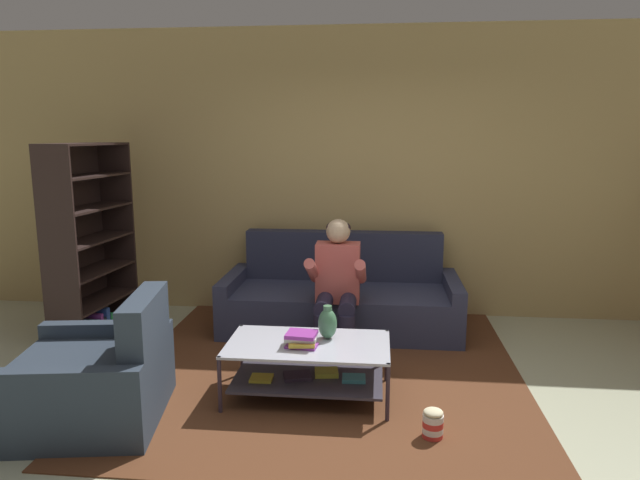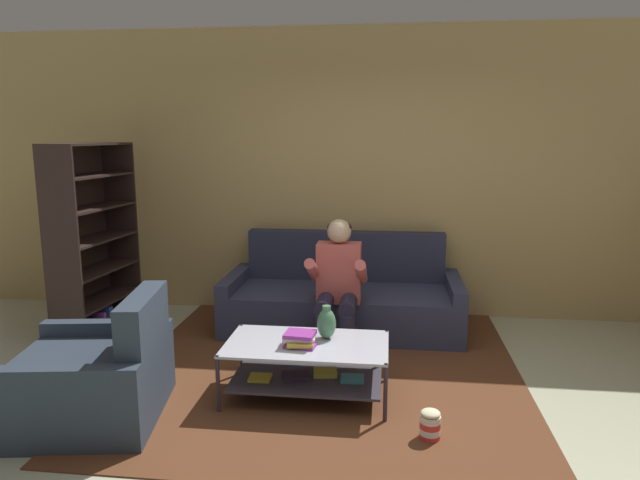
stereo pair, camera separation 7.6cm
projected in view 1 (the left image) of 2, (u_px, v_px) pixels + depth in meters
ground at (355, 425)px, 3.68m from camera, size 16.80×16.80×0.00m
back_partition at (367, 174)px, 5.82m from camera, size 8.40×0.12×2.90m
couch at (341, 299)px, 5.49m from camera, size 2.22×0.95×0.89m
person_seated_center at (337, 281)px, 4.87m from camera, size 0.50×0.58×1.13m
coffee_table at (309, 361)px, 4.04m from camera, size 1.14×0.65×0.40m
area_rug at (326, 362)px, 4.69m from camera, size 3.07×3.44×0.01m
vase at (328, 323)px, 4.08m from camera, size 0.14×0.14×0.24m
book_stack at (301, 339)px, 3.94m from camera, size 0.24×0.20×0.10m
bookshelf at (85, 253)px, 5.28m from camera, size 0.44×1.00×1.77m
armchair at (95, 380)px, 3.71m from camera, size 1.05×1.08×0.84m
popcorn_tub at (433, 424)px, 3.50m from camera, size 0.13×0.13×0.19m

